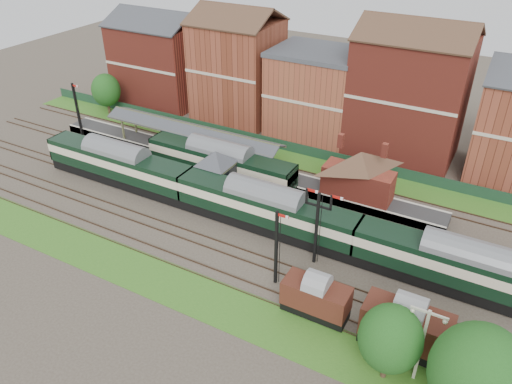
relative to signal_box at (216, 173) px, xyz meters
The scene contains 22 objects.
ground 5.45m from the signal_box, 47.29° to the right, with size 160.00×160.00×0.00m, color #473D33.
grass_back 13.47m from the signal_box, 76.76° to the left, with size 90.00×4.50×0.06m, color #2D6619.
grass_front 15.86m from the signal_box, 78.87° to the right, with size 90.00×5.00×0.06m, color #2D6619.
fence 15.25m from the signal_box, 78.50° to the left, with size 90.00×0.12×1.50m, color #193823.
platform 7.31m from the signal_box, 107.10° to the left, with size 55.00×3.40×1.00m, color #2D2D2D.
signal_box is the anchor object (origin of this frame).
brick_hut 8.25m from the signal_box, ahead, with size 3.20×2.64×2.94m.
station_building 16.37m from the signal_box, 23.43° to the left, with size 8.10×8.10×5.90m.
canopy 10.40m from the signal_box, 140.91° to the left, with size 26.00×3.89×4.08m.
semaphore_bracket 16.16m from the signal_box, 20.92° to the right, with size 3.60×0.25×8.18m.
semaphore_platform_end 27.41m from the signal_box, behind, with size 1.23×0.25×8.00m.
semaphore_siding 16.60m from the signal_box, 38.20° to the right, with size 1.23×0.25×8.00m.
yard_lamp 30.78m from the signal_box, 28.65° to the right, with size 2.60×0.22×7.00m.
town_backdrop 22.26m from the signal_box, 82.60° to the left, with size 69.00×10.00×16.00m.
dmu_train 8.80m from the signal_box, 21.72° to the right, with size 61.12×3.21×4.70m.
platform_railcar 3.63m from the signal_box, 115.21° to the left, with size 19.74×3.11×4.55m.
goods_van_a 21.68m from the signal_box, 34.46° to the right, with size 5.71×2.48×3.47m.
goods_van_b 28.25m from the signal_box, 25.71° to the right, with size 6.82×2.96×4.14m.
goods_van_c 34.44m from the signal_box, 20.85° to the right, with size 5.39×2.34×3.27m.
tree_near 35.36m from the signal_box, 29.20° to the right, with size 6.23×6.23×9.01m.
tree_far 29.49m from the signal_box, 32.21° to the right, with size 4.66×4.66×6.80m.
tree_back 31.80m from the signal_box, 156.12° to the left, with size 4.54×4.54×6.64m.
Camera 1 is at (25.51, -38.89, 31.77)m, focal length 35.00 mm.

